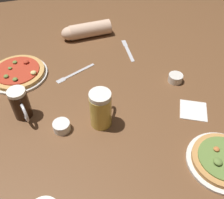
{
  "coord_description": "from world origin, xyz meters",
  "views": [
    {
      "loc": [
        -0.24,
        -0.77,
        0.84
      ],
      "look_at": [
        0.0,
        0.0,
        0.02
      ],
      "focal_mm": 41.59,
      "sensor_mm": 36.0,
      "label": 1
    }
  ],
  "objects_px": {
    "beer_mug_dark": "(101,109)",
    "napkin_folded": "(193,110)",
    "ramekin_sauce": "(175,78)",
    "diner_arm": "(85,31)",
    "pizza_plate_near": "(223,160)",
    "knife_right": "(128,50)",
    "ramekin_butter": "(62,126)",
    "beer_mug_pale": "(21,104)",
    "fork_left": "(75,73)",
    "pizza_plate_far": "(18,73)"
  },
  "relations": [
    {
      "from": "pizza_plate_far",
      "to": "ramekin_butter",
      "type": "relative_size",
      "value": 4.18
    },
    {
      "from": "beer_mug_pale",
      "to": "fork_left",
      "type": "distance_m",
      "value": 0.34
    },
    {
      "from": "napkin_folded",
      "to": "fork_left",
      "type": "xyz_separation_m",
      "value": [
        -0.44,
        0.4,
        -0.0
      ]
    },
    {
      "from": "napkin_folded",
      "to": "knife_right",
      "type": "relative_size",
      "value": 0.54
    },
    {
      "from": "beer_mug_dark",
      "to": "fork_left",
      "type": "height_order",
      "value": "beer_mug_dark"
    },
    {
      "from": "beer_mug_pale",
      "to": "ramekin_sauce",
      "type": "height_order",
      "value": "beer_mug_pale"
    },
    {
      "from": "pizza_plate_far",
      "to": "napkin_folded",
      "type": "xyz_separation_m",
      "value": [
        0.72,
        -0.47,
        -0.01
      ]
    },
    {
      "from": "napkin_folded",
      "to": "fork_left",
      "type": "bearing_deg",
      "value": 137.85
    },
    {
      "from": "beer_mug_pale",
      "to": "diner_arm",
      "type": "height_order",
      "value": "beer_mug_pale"
    },
    {
      "from": "ramekin_butter",
      "to": "napkin_folded",
      "type": "height_order",
      "value": "ramekin_butter"
    },
    {
      "from": "beer_mug_dark",
      "to": "knife_right",
      "type": "bearing_deg",
      "value": 58.41
    },
    {
      "from": "napkin_folded",
      "to": "diner_arm",
      "type": "height_order",
      "value": "diner_arm"
    },
    {
      "from": "beer_mug_pale",
      "to": "napkin_folded",
      "type": "xyz_separation_m",
      "value": [
        0.71,
        -0.19,
        -0.07
      ]
    },
    {
      "from": "napkin_folded",
      "to": "diner_arm",
      "type": "xyz_separation_m",
      "value": [
        -0.32,
        0.72,
        0.04
      ]
    },
    {
      "from": "ramekin_sauce",
      "to": "diner_arm",
      "type": "relative_size",
      "value": 0.23
    },
    {
      "from": "pizza_plate_far",
      "to": "beer_mug_dark",
      "type": "bearing_deg",
      "value": -52.63
    },
    {
      "from": "pizza_plate_near",
      "to": "knife_right",
      "type": "height_order",
      "value": "pizza_plate_near"
    },
    {
      "from": "knife_right",
      "to": "beer_mug_dark",
      "type": "bearing_deg",
      "value": -121.59
    },
    {
      "from": "ramekin_sauce",
      "to": "diner_arm",
      "type": "distance_m",
      "value": 0.62
    },
    {
      "from": "beer_mug_dark",
      "to": "diner_arm",
      "type": "distance_m",
      "value": 0.67
    },
    {
      "from": "fork_left",
      "to": "knife_right",
      "type": "xyz_separation_m",
      "value": [
        0.32,
        0.11,
        0.0
      ]
    },
    {
      "from": "ramekin_sauce",
      "to": "diner_arm",
      "type": "xyz_separation_m",
      "value": [
        -0.33,
        0.52,
        0.02
      ]
    },
    {
      "from": "pizza_plate_near",
      "to": "diner_arm",
      "type": "bearing_deg",
      "value": 106.22
    },
    {
      "from": "pizza_plate_near",
      "to": "beer_mug_pale",
      "type": "relative_size",
      "value": 1.83
    },
    {
      "from": "beer_mug_pale",
      "to": "fork_left",
      "type": "bearing_deg",
      "value": 38.79
    },
    {
      "from": "pizza_plate_near",
      "to": "napkin_folded",
      "type": "height_order",
      "value": "pizza_plate_near"
    },
    {
      "from": "ramekin_butter",
      "to": "fork_left",
      "type": "bearing_deg",
      "value": 70.09
    },
    {
      "from": "pizza_plate_far",
      "to": "ramekin_sauce",
      "type": "height_order",
      "value": "pizza_plate_far"
    },
    {
      "from": "beer_mug_pale",
      "to": "fork_left",
      "type": "relative_size",
      "value": 0.67
    },
    {
      "from": "beer_mug_dark",
      "to": "napkin_folded",
      "type": "bearing_deg",
      "value": -8.2
    },
    {
      "from": "diner_arm",
      "to": "napkin_folded",
      "type": "bearing_deg",
      "value": -66.36
    },
    {
      "from": "ramekin_butter",
      "to": "knife_right",
      "type": "xyz_separation_m",
      "value": [
        0.44,
        0.45,
        -0.02
      ]
    },
    {
      "from": "pizza_plate_near",
      "to": "diner_arm",
      "type": "relative_size",
      "value": 0.89
    },
    {
      "from": "napkin_folded",
      "to": "knife_right",
      "type": "xyz_separation_m",
      "value": [
        -0.12,
        0.51,
        -0.0
      ]
    },
    {
      "from": "pizza_plate_near",
      "to": "napkin_folded",
      "type": "distance_m",
      "value": 0.26
    },
    {
      "from": "beer_mug_dark",
      "to": "knife_right",
      "type": "relative_size",
      "value": 0.8
    },
    {
      "from": "beer_mug_pale",
      "to": "napkin_folded",
      "type": "relative_size",
      "value": 1.24
    },
    {
      "from": "pizza_plate_near",
      "to": "beer_mug_pale",
      "type": "distance_m",
      "value": 0.82
    },
    {
      "from": "knife_right",
      "to": "beer_mug_pale",
      "type": "bearing_deg",
      "value": -151.19
    },
    {
      "from": "ramekin_sauce",
      "to": "knife_right",
      "type": "relative_size",
      "value": 0.33
    },
    {
      "from": "pizza_plate_near",
      "to": "fork_left",
      "type": "height_order",
      "value": "pizza_plate_near"
    },
    {
      "from": "pizza_plate_far",
      "to": "ramekin_sauce",
      "type": "relative_size",
      "value": 4.24
    },
    {
      "from": "ramekin_butter",
      "to": "fork_left",
      "type": "height_order",
      "value": "ramekin_butter"
    },
    {
      "from": "beer_mug_pale",
      "to": "knife_right",
      "type": "xyz_separation_m",
      "value": [
        0.59,
        0.32,
        -0.07
      ]
    },
    {
      "from": "ramekin_sauce",
      "to": "ramekin_butter",
      "type": "relative_size",
      "value": 0.99
    },
    {
      "from": "ramekin_sauce",
      "to": "napkin_folded",
      "type": "height_order",
      "value": "ramekin_sauce"
    },
    {
      "from": "beer_mug_dark",
      "to": "napkin_folded",
      "type": "relative_size",
      "value": 1.48
    },
    {
      "from": "beer_mug_dark",
      "to": "beer_mug_pale",
      "type": "bearing_deg",
      "value": 156.57
    },
    {
      "from": "diner_arm",
      "to": "beer_mug_pale",
      "type": "bearing_deg",
      "value": -126.43
    },
    {
      "from": "beer_mug_dark",
      "to": "pizza_plate_near",
      "type": "bearing_deg",
      "value": -40.61
    }
  ]
}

